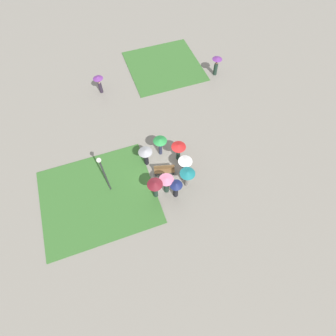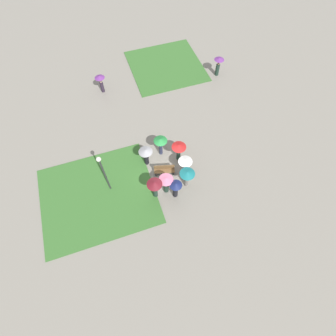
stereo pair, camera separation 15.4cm
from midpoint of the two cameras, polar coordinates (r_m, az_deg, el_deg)
ground_plane at (r=20.71m, az=-1.69°, el=-0.47°), size 90.00×90.00×0.00m
lawn_patch_near at (r=20.29m, az=-15.15°, el=-6.00°), size 8.32×7.29×0.06m
lawn_patch_far at (r=29.21m, az=-1.02°, el=21.33°), size 7.22×7.23×0.06m
park_bench at (r=20.18m, az=-1.03°, el=-0.40°), size 1.64×0.83×0.90m
lamp_post at (r=18.04m, az=-14.16°, el=-0.63°), size 0.32×0.32×4.22m
crowd_person_maroon at (r=18.38m, az=-3.08°, el=-4.01°), size 1.10×1.10×2.00m
crowd_person_white at (r=19.55m, az=3.52°, el=1.18°), size 1.07×1.07×1.78m
crowd_person_navy at (r=18.56m, az=1.52°, el=-4.24°), size 0.91×0.91×1.85m
crowd_person_green at (r=20.41m, az=-1.94°, el=5.53°), size 1.07×1.07×1.88m
crowd_person_grey at (r=20.10m, az=-5.11°, el=2.91°), size 1.07×1.07×1.76m
crowd_person_teal at (r=18.84m, az=3.99°, el=-1.47°), size 1.12×1.12×1.89m
crowd_person_red at (r=20.18m, az=2.09°, el=4.28°), size 1.13×1.13×1.80m
crowd_person_pink at (r=18.74m, az=-0.61°, el=-3.15°), size 1.06×1.06×1.87m
lone_walker_far_path at (r=27.88m, az=10.33°, el=21.41°), size 0.96×0.96×1.94m
lone_walker_mid_plaza at (r=26.27m, az=-15.00°, el=17.73°), size 0.92×0.92×1.82m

